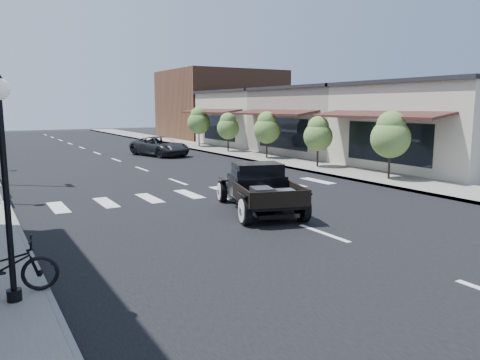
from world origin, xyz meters
TOP-DOWN VIEW (x-y plane):
  - ground at (0.00, 0.00)m, footprint 120.00×120.00m
  - road at (0.00, 15.00)m, footprint 14.00×80.00m
  - road_markings at (0.00, 10.00)m, footprint 12.00×60.00m
  - sidewalk_right at (8.50, 15.00)m, footprint 3.00×80.00m
  - storefront_near at (15.00, 4.00)m, footprint 10.00×9.00m
  - storefront_mid at (15.00, 13.00)m, footprint 10.00×9.00m
  - storefront_far at (15.00, 22.00)m, footprint 10.00×9.00m
  - far_building_right at (15.50, 32.00)m, footprint 11.00×10.00m
  - lamp_post_a at (-7.60, -4.00)m, footprint 0.36×0.36m
  - small_tree_a at (8.30, 2.29)m, footprint 1.76×1.76m
  - small_tree_b at (8.30, 7.29)m, footprint 1.57×1.57m
  - small_tree_c at (8.30, 12.27)m, footprint 1.69×1.69m
  - small_tree_d at (8.30, 17.35)m, footprint 1.61×1.61m
  - small_tree_e at (8.30, 22.27)m, footprint 1.84×1.84m
  - hotrod_pickup at (-0.05, 0.14)m, footprint 3.37×5.05m
  - second_car at (3.30, 17.96)m, footprint 3.36×5.12m
  - motorcycle at (-7.75, -3.61)m, footprint 1.95×0.95m

SIDE VIEW (x-z plane):
  - ground at x=0.00m, z-range 0.00..0.00m
  - road_markings at x=0.00m, z-range -0.03..0.03m
  - road at x=0.00m, z-range 0.00..0.02m
  - sidewalk_right at x=8.50m, z-range 0.00..0.15m
  - motorcycle at x=-7.75m, z-range 0.15..1.13m
  - second_car at x=3.30m, z-range 0.00..1.31m
  - hotrod_pickup at x=-0.05m, z-range 0.00..1.61m
  - small_tree_b at x=8.30m, z-range 0.15..2.77m
  - small_tree_d at x=8.30m, z-range 0.15..2.83m
  - small_tree_c at x=8.30m, z-range 0.15..2.96m
  - small_tree_a at x=8.30m, z-range 0.15..3.08m
  - small_tree_e at x=8.30m, z-range 0.15..3.21m
  - lamp_post_a at x=-7.60m, z-range 0.15..3.97m
  - storefront_near at x=15.00m, z-range 0.00..4.50m
  - storefront_mid at x=15.00m, z-range 0.00..4.50m
  - storefront_far at x=15.00m, z-range 0.00..4.50m
  - far_building_right at x=15.50m, z-range 0.00..7.00m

